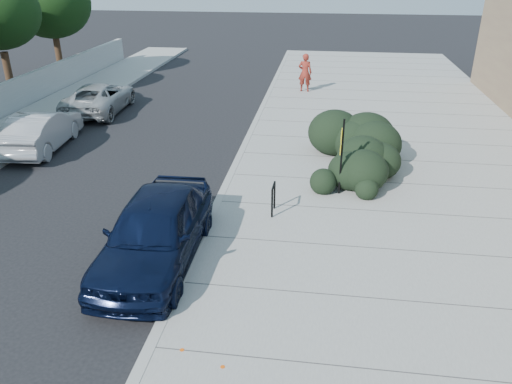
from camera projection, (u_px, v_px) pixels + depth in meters
The scene contains 11 objects.
ground at pixel (180, 288), 10.83m from camera, with size 120.00×120.00×0.00m, color black.
sidewalk_near at pixel (413, 200), 14.58m from camera, with size 11.20×50.00×0.15m, color gray.
curb_near at pixel (225, 189), 15.27m from camera, with size 0.22×50.00×0.17m, color #9E9E99.
tree_far_f at pixel (50, 4), 27.62m from camera, with size 4.40×4.40×6.07m.
bike_rack at pixel (273, 196), 13.48m from camera, with size 0.07×0.58×0.84m.
sign_post at pixel (341, 152), 14.26m from camera, with size 0.09×0.27×2.29m.
hedge at pixel (357, 144), 16.18m from camera, with size 2.29×4.57×1.71m, color black.
sedan_navy at pixel (155, 231), 11.41m from camera, with size 1.96×4.88×1.66m, color black.
wagon_silver at pixel (41, 130), 18.42m from camera, with size 1.51×4.33×1.43m, color #ADAEB2.
suv_silver at pixel (100, 98), 22.91m from camera, with size 2.22×4.82×1.34m, color #A4A7A9.
pedestrian at pixel (305, 73), 25.76m from camera, with size 0.71×0.46×1.94m, color maroon.
Camera 1 is at (2.85, -8.60, 6.50)m, focal length 35.00 mm.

